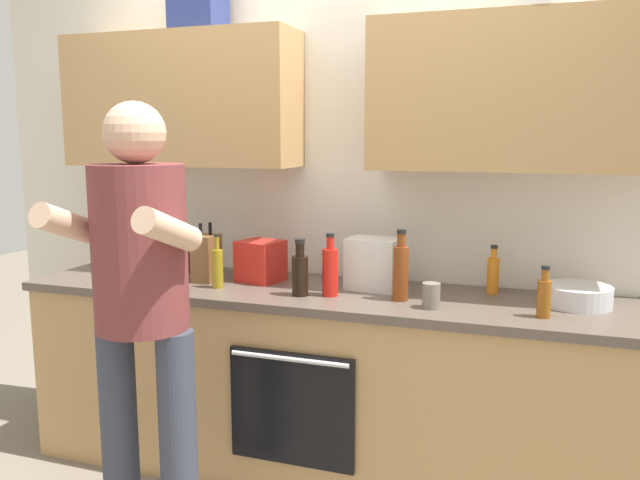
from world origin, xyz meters
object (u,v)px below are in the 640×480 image
(bottle_wine, at_px, (191,252))
(cup_tea, at_px, (107,264))
(bottle_vinegar, at_px, (401,270))
(person_standing, at_px, (141,296))
(bottle_syrup, at_px, (544,296))
(mixing_bowl, at_px, (577,296))
(grocery_bag_crisps, at_px, (261,261))
(grocery_bag_produce, at_px, (374,264))
(knife_block, at_px, (206,258))
(bottle_water, at_px, (151,254))
(bottle_oil, at_px, (218,267))
(bottle_soy, at_px, (300,272))
(cup_stoneware, at_px, (431,296))
(bottle_hotsauce, at_px, (330,270))
(bottle_juice, at_px, (493,274))

(bottle_wine, xyz_separation_m, cup_tea, (-0.42, -0.14, -0.06))
(bottle_wine, bearing_deg, bottle_vinegar, -10.35)
(person_standing, relative_size, bottle_syrup, 8.38)
(person_standing, xyz_separation_m, bottle_wine, (-0.33, 0.91, -0.01))
(bottle_wine, height_order, cup_tea, bottle_wine)
(mixing_bowl, bearing_deg, grocery_bag_crisps, -179.90)
(grocery_bag_produce, bearing_deg, grocery_bag_crisps, -177.98)
(knife_block, bearing_deg, bottle_water, -179.54)
(bottle_oil, bearing_deg, person_standing, -86.73)
(person_standing, height_order, grocery_bag_produce, person_standing)
(bottle_soy, relative_size, cup_tea, 2.92)
(knife_block, relative_size, grocery_bag_produce, 1.21)
(bottle_wine, height_order, cup_stoneware, bottle_wine)
(person_standing, xyz_separation_m, bottle_hotsauce, (0.50, 0.68, -0.00))
(bottle_juice, distance_m, mixing_bowl, 0.37)
(bottle_wine, xyz_separation_m, bottle_hotsauce, (0.83, -0.23, 0.01))
(bottle_oil, bearing_deg, grocery_bag_crisps, 56.59)
(bottle_vinegar, height_order, knife_block, bottle_vinegar)
(bottle_soy, bearing_deg, bottle_vinegar, 7.94)
(bottle_water, xyz_separation_m, cup_stoneware, (1.42, -0.14, -0.07))
(bottle_syrup, xyz_separation_m, bottle_juice, (-0.21, 0.34, 0.01))
(mixing_bowl, bearing_deg, cup_tea, -177.92)
(cup_tea, bearing_deg, bottle_vinegar, -2.47)
(bottle_syrup, relative_size, bottle_vinegar, 0.67)
(bottle_syrup, distance_m, grocery_bag_crisps, 1.32)
(bottle_wine, xyz_separation_m, bottle_juice, (1.51, 0.05, -0.02))
(bottle_vinegar, distance_m, cup_tea, 1.56)
(grocery_bag_crisps, bearing_deg, bottle_soy, -36.26)
(person_standing, relative_size, bottle_hotsauce, 6.15)
(bottle_hotsauce, height_order, cup_stoneware, bottle_hotsauce)
(bottle_syrup, height_order, bottle_vinegar, bottle_vinegar)
(cup_stoneware, bearing_deg, bottle_syrup, 0.95)
(bottle_oil, relative_size, cup_tea, 2.91)
(bottle_oil, bearing_deg, cup_stoneware, -2.16)
(bottle_wine, relative_size, knife_block, 0.87)
(grocery_bag_crisps, bearing_deg, bottle_oil, -123.41)
(bottle_syrup, height_order, knife_block, knife_block)
(bottle_oil, height_order, mixing_bowl, bottle_oil)
(bottle_soy, distance_m, knife_block, 0.55)
(bottle_juice, distance_m, grocery_bag_produce, 0.54)
(bottle_soy, xyz_separation_m, bottle_juice, (0.80, 0.32, -0.01))
(bottle_oil, xyz_separation_m, mixing_bowl, (1.57, 0.20, -0.05))
(bottle_syrup, distance_m, bottle_water, 1.86)
(bottle_juice, distance_m, bottle_vinegar, 0.45)
(cup_stoneware, relative_size, cup_tea, 1.21)
(cup_tea, bearing_deg, bottle_hotsauce, -4.11)
(bottle_juice, bearing_deg, bottle_wine, -178.20)
(grocery_bag_produce, bearing_deg, person_standing, -126.77)
(knife_block, bearing_deg, grocery_bag_produce, 7.62)
(grocery_bag_crisps, bearing_deg, mixing_bowl, 0.10)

